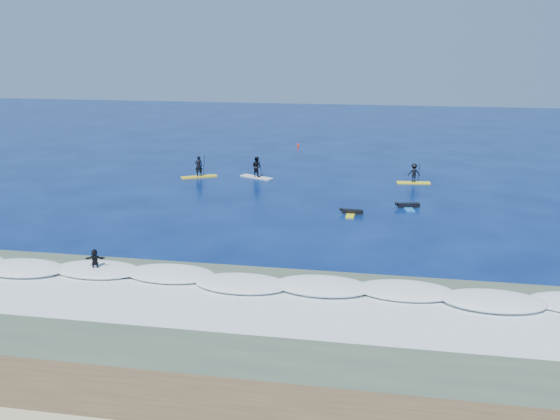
% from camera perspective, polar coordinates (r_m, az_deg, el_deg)
% --- Properties ---
extents(ground, '(160.00, 160.00, 0.00)m').
position_cam_1_polar(ground, '(41.19, -1.39, -1.49)').
color(ground, '#031343').
rests_on(ground, ground).
extents(wet_sand_strip, '(90.00, 5.00, 0.08)m').
position_cam_1_polar(wet_sand_strip, '(22.37, -13.23, -17.40)').
color(wet_sand_strip, '#4D3824').
rests_on(wet_sand_strip, ground).
extents(shallow_water, '(90.00, 13.00, 0.01)m').
position_cam_1_polar(shallow_water, '(28.50, -7.21, -9.54)').
color(shallow_water, '#3B503E').
rests_on(shallow_water, ground).
extents(breaking_wave, '(40.00, 6.00, 0.30)m').
position_cam_1_polar(breaking_wave, '(32.02, -5.06, -6.61)').
color(breaking_wave, white).
rests_on(breaking_wave, ground).
extents(whitewater, '(34.00, 5.00, 0.02)m').
position_cam_1_polar(whitewater, '(29.37, -6.62, -8.75)').
color(whitewater, silver).
rests_on(whitewater, ground).
extents(sup_paddler_left, '(3.14, 2.29, 2.23)m').
position_cam_1_polar(sup_paddler_left, '(56.12, -7.44, 3.69)').
color(sup_paddler_left, gold).
rests_on(sup_paddler_left, ground).
extents(sup_paddler_center, '(3.16, 2.05, 2.20)m').
position_cam_1_polar(sup_paddler_center, '(55.48, -2.16, 3.80)').
color(sup_paddler_center, silver).
rests_on(sup_paddler_center, ground).
extents(sup_paddler_right, '(2.86, 0.98, 1.97)m').
position_cam_1_polar(sup_paddler_right, '(54.50, 12.15, 3.20)').
color(sup_paddler_right, yellow).
rests_on(sup_paddler_right, ground).
extents(prone_paddler_near, '(1.70, 2.15, 0.45)m').
position_cam_1_polar(prone_paddler_near, '(44.20, 6.54, -0.20)').
color(prone_paddler_near, yellow).
rests_on(prone_paddler_near, ground).
extents(prone_paddler_far, '(1.83, 2.39, 0.48)m').
position_cam_1_polar(prone_paddler_far, '(46.48, 11.56, 0.38)').
color(prone_paddler_far, blue).
rests_on(prone_paddler_far, ground).
extents(wave_surfer, '(1.76, 0.88, 1.23)m').
position_cam_1_polar(wave_surfer, '(34.07, -16.55, -4.54)').
color(wave_surfer, silver).
rests_on(wave_surfer, breaking_wave).
extents(marker_buoy, '(0.24, 0.24, 0.59)m').
position_cam_1_polar(marker_buoy, '(70.91, 1.66, 5.89)').
color(marker_buoy, red).
rests_on(marker_buoy, ground).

